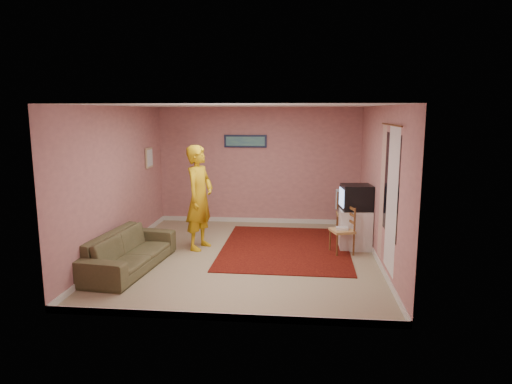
# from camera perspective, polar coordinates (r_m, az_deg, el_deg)

# --- Properties ---
(ground) EXTENTS (5.00, 5.00, 0.00)m
(ground) POSITION_cam_1_polar(r_m,az_deg,el_deg) (8.07, -1.25, -8.06)
(ground) COLOR tan
(ground) RESTS_ON ground
(wall_back) EXTENTS (4.50, 0.02, 2.60)m
(wall_back) POSITION_cam_1_polar(r_m,az_deg,el_deg) (10.22, 0.37, 3.29)
(wall_back) COLOR tan
(wall_back) RESTS_ON ground
(wall_front) EXTENTS (4.50, 0.02, 2.60)m
(wall_front) POSITION_cam_1_polar(r_m,az_deg,el_deg) (5.33, -4.47, -3.12)
(wall_front) COLOR tan
(wall_front) RESTS_ON ground
(wall_left) EXTENTS (0.02, 5.00, 2.60)m
(wall_left) POSITION_cam_1_polar(r_m,az_deg,el_deg) (8.33, -16.85, 1.29)
(wall_left) COLOR tan
(wall_left) RESTS_ON ground
(wall_right) EXTENTS (0.02, 5.00, 2.60)m
(wall_right) POSITION_cam_1_polar(r_m,az_deg,el_deg) (7.82, 15.31, 0.81)
(wall_right) COLOR tan
(wall_right) RESTS_ON ground
(ceiling) EXTENTS (4.50, 5.00, 0.02)m
(ceiling) POSITION_cam_1_polar(r_m,az_deg,el_deg) (7.66, -1.33, 10.74)
(ceiling) COLOR silver
(ceiling) RESTS_ON wall_back
(baseboard_back) EXTENTS (4.50, 0.02, 0.10)m
(baseboard_back) POSITION_cam_1_polar(r_m,az_deg,el_deg) (10.44, 0.36, -3.54)
(baseboard_back) COLOR silver
(baseboard_back) RESTS_ON ground
(baseboard_front) EXTENTS (4.50, 0.02, 0.10)m
(baseboard_front) POSITION_cam_1_polar(r_m,az_deg,el_deg) (5.76, -4.27, -15.30)
(baseboard_front) COLOR silver
(baseboard_front) RESTS_ON ground
(baseboard_left) EXTENTS (0.02, 5.00, 0.10)m
(baseboard_left) POSITION_cam_1_polar(r_m,az_deg,el_deg) (8.60, -16.36, -6.97)
(baseboard_left) COLOR silver
(baseboard_left) RESTS_ON ground
(baseboard_right) EXTENTS (0.02, 5.00, 0.10)m
(baseboard_right) POSITION_cam_1_polar(r_m,az_deg,el_deg) (8.11, 14.82, -7.93)
(baseboard_right) COLOR silver
(baseboard_right) RESTS_ON ground
(window) EXTENTS (0.01, 1.10, 1.50)m
(window) POSITION_cam_1_polar(r_m,az_deg,el_deg) (6.92, 16.55, 0.83)
(window) COLOR black
(window) RESTS_ON wall_right
(curtain_sheer) EXTENTS (0.01, 0.75, 2.10)m
(curtain_sheer) POSITION_cam_1_polar(r_m,az_deg,el_deg) (6.81, 16.59, -1.03)
(curtain_sheer) COLOR white
(curtain_sheer) RESTS_ON wall_right
(curtain_floral) EXTENTS (0.01, 0.35, 2.10)m
(curtain_floral) POSITION_cam_1_polar(r_m,az_deg,el_deg) (7.49, 15.47, 0.00)
(curtain_floral) COLOR beige
(curtain_floral) RESTS_ON wall_right
(curtain_rod) EXTENTS (0.02, 1.40, 0.02)m
(curtain_rod) POSITION_cam_1_polar(r_m,az_deg,el_deg) (6.84, 16.56, 8.05)
(curtain_rod) COLOR brown
(curtain_rod) RESTS_ON wall_right
(picture_back) EXTENTS (0.95, 0.04, 0.28)m
(picture_back) POSITION_cam_1_polar(r_m,az_deg,el_deg) (10.17, -1.34, 6.37)
(picture_back) COLOR #151E3C
(picture_back) RESTS_ON wall_back
(picture_left) EXTENTS (0.04, 0.38, 0.42)m
(picture_left) POSITION_cam_1_polar(r_m,az_deg,el_deg) (9.77, -13.20, 4.18)
(picture_left) COLOR tan
(picture_left) RESTS_ON wall_left
(area_rug) EXTENTS (2.36, 2.93, 0.02)m
(area_rug) POSITION_cam_1_polar(r_m,az_deg,el_deg) (8.56, 3.69, -6.94)
(area_rug) COLOR black
(area_rug) RESTS_ON ground
(tv_cabinet) EXTENTS (0.57, 0.52, 0.73)m
(tv_cabinet) POSITION_cam_1_polar(r_m,az_deg,el_deg) (8.64, 12.29, -4.54)
(tv_cabinet) COLOR silver
(tv_cabinet) RESTS_ON ground
(crt_tv) EXTENTS (0.59, 0.54, 0.46)m
(crt_tv) POSITION_cam_1_polar(r_m,az_deg,el_deg) (8.51, 12.40, -0.66)
(crt_tv) COLOR black
(crt_tv) RESTS_ON tv_cabinet
(chair_a) EXTENTS (0.39, 0.37, 0.46)m
(chair_a) POSITION_cam_1_polar(r_m,az_deg,el_deg) (9.59, 11.20, -2.10)
(chair_a) COLOR tan
(chair_a) RESTS_ON ground
(dvd_player) EXTENTS (0.34, 0.25, 0.06)m
(dvd_player) POSITION_cam_1_polar(r_m,az_deg,el_deg) (9.60, 11.19, -2.43)
(dvd_player) COLOR #ADACB1
(dvd_player) RESTS_ON chair_a
(blue_throw) EXTENTS (0.41, 0.05, 0.43)m
(blue_throw) POSITION_cam_1_polar(r_m,az_deg,el_deg) (9.74, 11.13, -0.91)
(blue_throw) COLOR #85B8DB
(blue_throw) RESTS_ON chair_a
(chair_b) EXTENTS (0.47, 0.48, 0.47)m
(chair_b) POSITION_cam_1_polar(r_m,az_deg,el_deg) (8.24, 10.74, -4.06)
(chair_b) COLOR tan
(chair_b) RESTS_ON ground
(game_console) EXTENTS (0.21, 0.15, 0.04)m
(game_console) POSITION_cam_1_polar(r_m,az_deg,el_deg) (8.26, 10.72, -4.48)
(game_console) COLOR silver
(game_console) RESTS_ON chair_b
(sofa) EXTENTS (1.02, 2.11, 0.59)m
(sofa) POSITION_cam_1_polar(r_m,az_deg,el_deg) (7.66, -15.59, -7.12)
(sofa) COLOR brown
(sofa) RESTS_ON ground
(person) EXTENTS (0.64, 0.80, 1.91)m
(person) POSITION_cam_1_polar(r_m,az_deg,el_deg) (8.38, -7.09, -0.70)
(person) COLOR gold
(person) RESTS_ON ground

